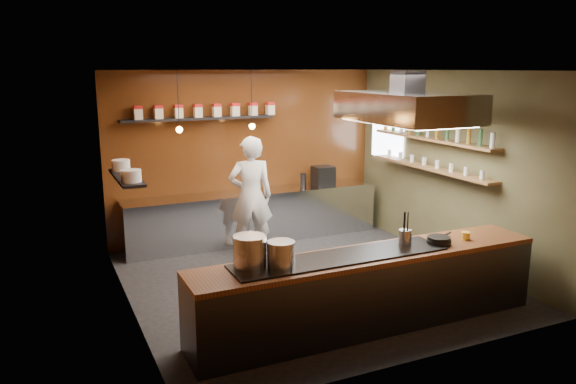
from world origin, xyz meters
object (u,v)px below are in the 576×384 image
espresso_machine (323,176)px  chef (251,196)px  stockpot_large (250,252)px  extractor_hood (406,107)px  stockpot_small (281,254)px

espresso_machine → chef: (-1.69, -0.66, -0.09)m
stockpot_large → espresso_machine: bearing=52.1°
extractor_hood → espresso_machine: extractor_hood is taller
chef → stockpot_large: bearing=80.1°
extractor_hood → stockpot_small: (-2.46, -1.23, -1.42)m
chef → stockpot_small: bearing=86.1°
stockpot_large → stockpot_small: 0.34m
stockpot_large → stockpot_small: (0.31, -0.13, -0.03)m
espresso_machine → chef: 1.81m
extractor_hood → espresso_machine: size_ratio=5.60×
extractor_hood → chef: 2.91m
extractor_hood → stockpot_large: (-2.77, -1.10, -1.39)m
extractor_hood → espresso_machine: 2.91m
extractor_hood → chef: bearing=131.0°
extractor_hood → stockpot_large: size_ratio=5.56×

